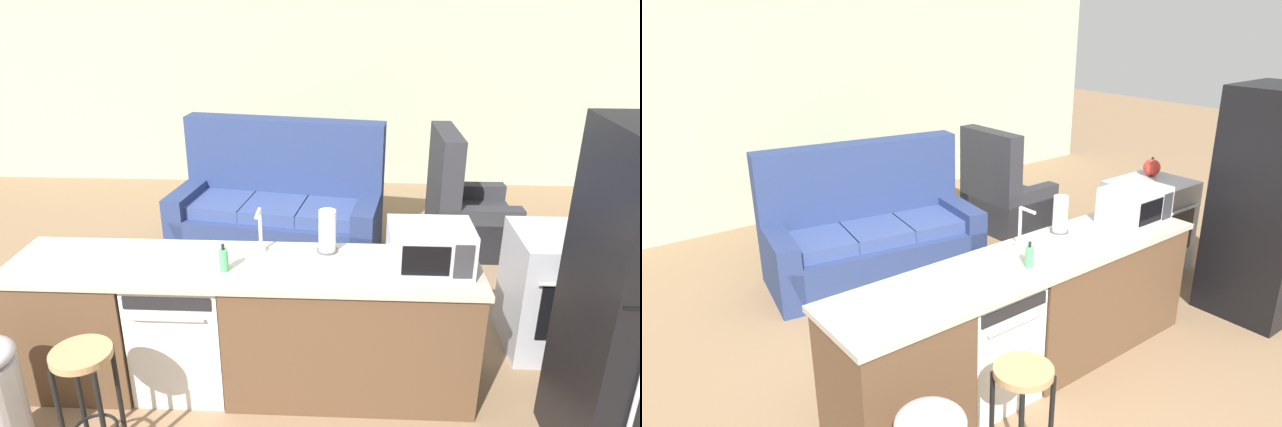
% 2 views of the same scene
% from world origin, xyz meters
% --- Properties ---
extents(ground_plane, '(24.00, 24.00, 0.00)m').
position_xyz_m(ground_plane, '(0.00, 0.00, 0.00)').
color(ground_plane, '#896B4C').
extents(wall_back, '(10.00, 0.06, 2.60)m').
position_xyz_m(wall_back, '(0.30, 4.20, 1.30)').
color(wall_back, '#A8B293').
rests_on(wall_back, ground_plane).
extents(kitchen_counter, '(2.94, 0.66, 0.90)m').
position_xyz_m(kitchen_counter, '(0.24, 0.00, 0.42)').
color(kitchen_counter, brown).
rests_on(kitchen_counter, ground_plane).
extents(dishwasher, '(0.58, 0.61, 0.84)m').
position_xyz_m(dishwasher, '(-0.25, -0.00, 0.42)').
color(dishwasher, silver).
rests_on(dishwasher, ground_plane).
extents(stove_range, '(0.76, 0.68, 0.90)m').
position_xyz_m(stove_range, '(2.35, 0.55, 0.45)').
color(stove_range, '#A8AAB2').
rests_on(stove_range, ground_plane).
extents(refrigerator, '(0.72, 0.73, 1.93)m').
position_xyz_m(refrigerator, '(2.35, -0.55, 0.96)').
color(refrigerator, black).
rests_on(refrigerator, ground_plane).
extents(microwave, '(0.50, 0.37, 0.28)m').
position_xyz_m(microwave, '(1.29, -0.00, 1.04)').
color(microwave, '#B7B7BC').
rests_on(microwave, kitchen_counter).
extents(sink_faucet, '(0.07, 0.18, 0.30)m').
position_xyz_m(sink_faucet, '(0.24, 0.17, 1.03)').
color(sink_faucet, silver).
rests_on(sink_faucet, kitchen_counter).
extents(paper_towel_roll, '(0.14, 0.14, 0.28)m').
position_xyz_m(paper_towel_roll, '(0.67, 0.20, 1.04)').
color(paper_towel_roll, '#4C4C51').
rests_on(paper_towel_roll, kitchen_counter).
extents(soap_bottle, '(0.06, 0.06, 0.18)m').
position_xyz_m(soap_bottle, '(0.06, -0.09, 0.97)').
color(soap_bottle, '#4CB266').
rests_on(soap_bottle, kitchen_counter).
extents(kettle, '(0.21, 0.17, 0.19)m').
position_xyz_m(kettle, '(2.52, 0.68, 0.99)').
color(kettle, red).
rests_on(kettle, stove_range).
extents(bar_stool, '(0.32, 0.32, 0.74)m').
position_xyz_m(bar_stool, '(-0.58, -0.72, 0.54)').
color(bar_stool, tan).
rests_on(bar_stool, ground_plane).
extents(couch, '(2.12, 1.20, 1.27)m').
position_xyz_m(couch, '(0.12, 2.15, 0.39)').
color(couch, navy).
rests_on(couch, ground_plane).
extents(armchair, '(0.81, 0.86, 1.20)m').
position_xyz_m(armchair, '(1.94, 2.24, 0.35)').
color(armchair, '#2D2D33').
rests_on(armchair, ground_plane).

